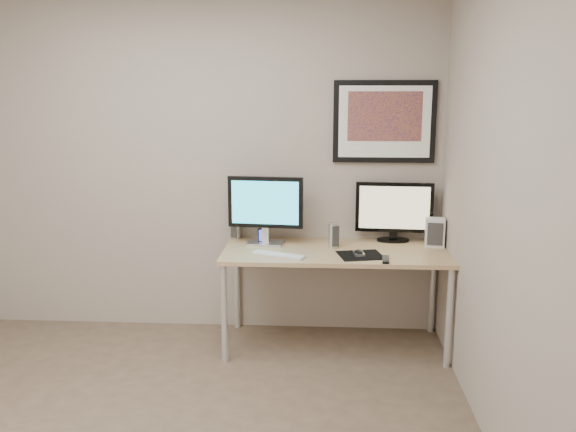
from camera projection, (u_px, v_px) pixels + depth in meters
The scene contains 13 objects.
room at pixel (158, 129), 3.34m from camera, with size 3.60×3.60×3.60m.
desk at pixel (335, 259), 4.36m from camera, with size 1.60×0.70×0.73m.
framed_art at pixel (384, 122), 4.47m from camera, with size 0.75×0.04×0.60m.
monitor_large at pixel (265, 207), 4.45m from camera, with size 0.55×0.20×0.50m.
monitor_tv at pixel (394, 210), 4.54m from camera, with size 0.57×0.15×0.45m.
speaker_left at pixel (236, 228), 4.66m from camera, with size 0.07×0.07×0.17m, color #BCBCC2.
speaker_right at pixel (333, 235), 4.41m from camera, with size 0.07×0.07×0.18m, color #BCBCC2.
phone_dock at pixel (262, 236), 4.50m from camera, with size 0.06×0.06×0.12m, color black.
keyboard at pixel (278, 255), 4.20m from camera, with size 0.39×0.11×0.01m, color silver.
mousepad at pixel (361, 255), 4.20m from camera, with size 0.30×0.26×0.00m, color black.
mouse at pixel (359, 253), 4.20m from camera, with size 0.06×0.11×0.04m, color black.
remote at pixel (386, 259), 4.08m from camera, with size 0.04×0.16×0.02m, color black.
fan_unit at pixel (435, 232), 4.42m from camera, with size 0.14×0.10×0.21m, color silver.
Camera 1 is at (0.91, -2.87, 1.87)m, focal length 38.00 mm.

